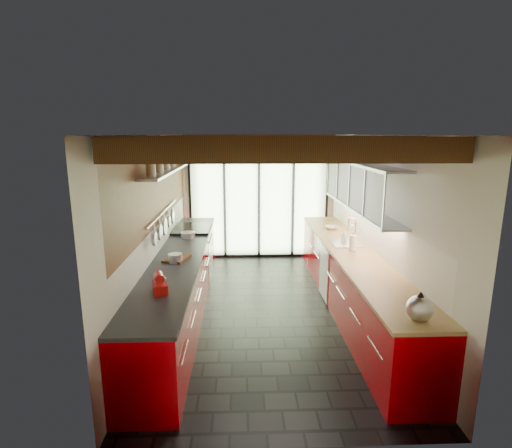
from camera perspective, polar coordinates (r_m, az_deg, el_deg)
The scene contains 18 objects.
ground at distance 6.21m, azimuth 1.55°, elevation -12.14°, with size 5.50×5.50×0.00m, color black.
room_shell at distance 5.72m, azimuth 1.64°, elevation 3.08°, with size 5.50×5.50×5.50m.
ceiling_beams at distance 6.02m, azimuth 1.45°, elevation 11.30°, with size 3.14×5.06×4.90m.
glass_door at distance 8.38m, azimuth 0.42°, elevation 6.20°, with size 2.95×0.10×2.90m.
left_counter at distance 6.09m, azimuth -10.62°, elevation -8.19°, with size 0.68×5.00×0.92m.
range_stove at distance 7.44m, azimuth -9.03°, elevation -4.15°, with size 0.66×0.90×0.97m.
right_counter at distance 6.24m, azimuth 13.43°, elevation -7.78°, with size 0.68×5.00×0.92m.
sink_assembly at distance 6.46m, azimuth 12.84°, elevation -2.40°, with size 0.45×0.52×0.43m.
upper_cabinets_right at distance 6.24m, azimuth 14.75°, elevation 5.30°, with size 0.34×3.00×3.00m.
left_wall_fixtures at distance 5.96m, azimuth -12.75°, elevation 5.03°, with size 0.28×2.60×0.96m.
stand_mixer at distance 4.52m, azimuth -13.56°, elevation -8.36°, with size 0.22×0.29×0.23m.
pot_large at distance 5.49m, azimuth -11.46°, elevation -4.81°, with size 0.19×0.19×0.12m, color silver.
pot_small at distance 6.76m, azimuth -9.69°, elevation -1.54°, with size 0.24×0.24×0.09m, color silver.
cutting_board at distance 5.63m, azimuth -11.24°, elevation -4.84°, with size 0.28×0.39×0.03m, color brown.
kettle at distance 4.07m, azimuth 22.34°, elevation -10.90°, with size 0.28×0.32×0.29m.
paper_towel at distance 6.07m, azimuth 13.67°, elevation -2.67°, with size 0.11×0.11×0.28m.
soap_bottle at distance 6.55m, azimuth 12.47°, elevation -1.71°, with size 0.08×0.09×0.19m, color silver.
bowl at distance 7.39m, azimuth 10.77°, elevation -0.52°, with size 0.23×0.23×0.06m, color silver.
Camera 1 is at (-0.38, -5.62, 2.61)m, focal length 28.00 mm.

